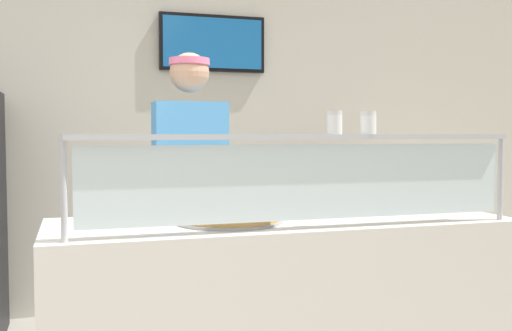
{
  "coord_description": "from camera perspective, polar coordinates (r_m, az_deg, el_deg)",
  "views": [
    {
      "loc": [
        0.14,
        -2.11,
        1.33
      ],
      "look_at": [
        0.91,
        0.39,
        1.19
      ],
      "focal_mm": 41.28,
      "sensor_mm": 36.0,
      "label": 1
    }
  ],
  "objects": [
    {
      "name": "sneeze_guard",
      "position": [
        2.34,
        5.02,
        -0.22
      ],
      "size": [
        1.87,
        0.06,
        0.38
      ],
      "color": "#B2B5BC",
      "rests_on": "serving_counter"
    },
    {
      "name": "pepper_flake_shaker",
      "position": [
        2.45,
        10.83,
        3.94
      ],
      "size": [
        0.07,
        0.07,
        0.09
      ],
      "color": "white",
      "rests_on": "sneeze_guard"
    },
    {
      "name": "pizza_server",
      "position": [
        2.52,
        -3.19,
        -4.76
      ],
      "size": [
        0.12,
        0.29,
        0.01
      ],
      "primitive_type": "cube",
      "rotation": [
        0.0,
        0.0,
        0.18
      ],
      "color": "#ADAFB7",
      "rests_on": "pizza_tray"
    },
    {
      "name": "prep_shelf",
      "position": [
        4.83,
        14.15,
        -8.1
      ],
      "size": [
        0.7,
        0.55,
        0.8
      ],
      "primitive_type": "cube",
      "color": "#B7BABF",
      "rests_on": "ground"
    },
    {
      "name": "shop_rear_unit",
      "position": [
        4.62,
        -6.14,
        3.41
      ],
      "size": [
        6.45,
        0.13,
        2.7
      ],
      "color": "beige",
      "rests_on": "ground"
    },
    {
      "name": "pizza_tray",
      "position": [
        2.55,
        -2.62,
        -5.17
      ],
      "size": [
        0.47,
        0.47,
        0.04
      ],
      "color": "#9EA0A8",
      "rests_on": "serving_counter"
    },
    {
      "name": "serving_counter",
      "position": [
        2.75,
        2.56,
        -15.08
      ],
      "size": [
        2.05,
        0.7,
        0.95
      ],
      "primitive_type": "cube",
      "color": "silver",
      "rests_on": "ground"
    },
    {
      "name": "pizza_box_stack",
      "position": [
        4.76,
        14.29,
        -1.74
      ],
      "size": [
        0.44,
        0.43,
        0.27
      ],
      "color": "silver",
      "rests_on": "prep_shelf"
    },
    {
      "name": "worker_figure",
      "position": [
        3.16,
        -6.3,
        -2.86
      ],
      "size": [
        0.41,
        0.5,
        1.76
      ],
      "color": "#23232D",
      "rests_on": "ground"
    },
    {
      "name": "parmesan_shaker",
      "position": [
        2.39,
        7.64,
        4.0
      ],
      "size": [
        0.06,
        0.06,
        0.09
      ],
      "color": "white",
      "rests_on": "sneeze_guard"
    }
  ]
}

